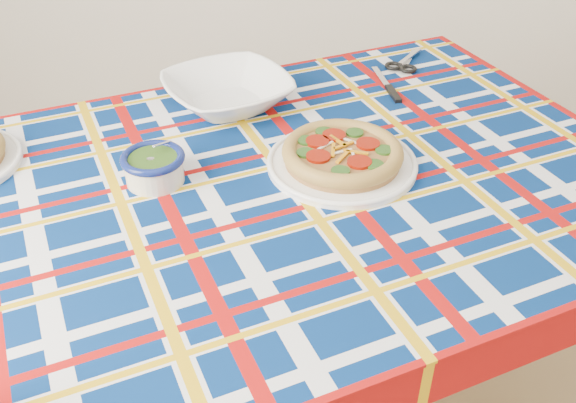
{
  "coord_description": "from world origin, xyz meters",
  "views": [
    {
      "loc": [
        -0.52,
        -0.49,
        1.43
      ],
      "look_at": [
        -0.46,
        0.44,
        0.75
      ],
      "focal_mm": 40.0,
      "sensor_mm": 36.0,
      "label": 1
    }
  ],
  "objects_px": {
    "pesto_bowl": "(154,165)",
    "serving_bowl": "(228,92)",
    "dining_table": "(251,219)",
    "main_focaccia_plate": "(342,153)"
  },
  "relations": [
    {
      "from": "pesto_bowl",
      "to": "serving_bowl",
      "type": "height_order",
      "value": "pesto_bowl"
    },
    {
      "from": "main_focaccia_plate",
      "to": "pesto_bowl",
      "type": "xyz_separation_m",
      "value": [
        -0.37,
        -0.03,
        0.01
      ]
    },
    {
      "from": "dining_table",
      "to": "main_focaccia_plate",
      "type": "distance_m",
      "value": 0.22
    },
    {
      "from": "dining_table",
      "to": "serving_bowl",
      "type": "height_order",
      "value": "serving_bowl"
    },
    {
      "from": "pesto_bowl",
      "to": "serving_bowl",
      "type": "xyz_separation_m",
      "value": [
        0.14,
        0.31,
        -0.0
      ]
    },
    {
      "from": "pesto_bowl",
      "to": "serving_bowl",
      "type": "bearing_deg",
      "value": 65.65
    },
    {
      "from": "pesto_bowl",
      "to": "serving_bowl",
      "type": "relative_size",
      "value": 0.43
    },
    {
      "from": "main_focaccia_plate",
      "to": "serving_bowl",
      "type": "relative_size",
      "value": 1.09
    },
    {
      "from": "serving_bowl",
      "to": "dining_table",
      "type": "bearing_deg",
      "value": -83.11
    },
    {
      "from": "main_focaccia_plate",
      "to": "dining_table",
      "type": "bearing_deg",
      "value": -161.13
    }
  ]
}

